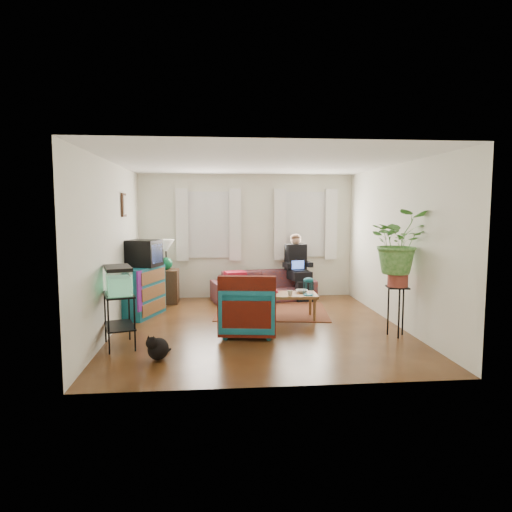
{
  "coord_description": "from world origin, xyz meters",
  "views": [
    {
      "loc": [
        -0.71,
        -7.15,
        1.9
      ],
      "look_at": [
        0.0,
        0.4,
        1.1
      ],
      "focal_mm": 32.0,
      "sensor_mm": 36.0,
      "label": 1
    }
  ],
  "objects": [
    {
      "name": "cup_a",
      "position": [
        0.28,
        0.39,
        0.48
      ],
      "size": [
        0.12,
        0.12,
        0.09
      ],
      "primitive_type": "imported",
      "rotation": [
        0.0,
        0.0,
        -0.05
      ],
      "color": "white",
      "rests_on": "coffee_table"
    },
    {
      "name": "sofa",
      "position": [
        0.31,
        2.05,
        0.41
      ],
      "size": [
        2.2,
        1.23,
        0.81
      ],
      "primitive_type": "imported",
      "rotation": [
        0.0,
        0.0,
        0.21
      ],
      "color": "brown",
      "rests_on": "floor"
    },
    {
      "name": "cup_b",
      "position": [
        0.56,
        0.3,
        0.48
      ],
      "size": [
        0.1,
        0.1,
        0.09
      ],
      "primitive_type": "imported",
      "rotation": [
        0.0,
        0.0,
        -0.05
      ],
      "color": "beige",
      "rests_on": "coffee_table"
    },
    {
      "name": "area_rug",
      "position": [
        0.35,
        1.03,
        0.01
      ],
      "size": [
        2.18,
        1.83,
        0.01
      ],
      "primitive_type": "cube",
      "rotation": [
        0.0,
        0.0,
        -0.12
      ],
      "color": "brown",
      "rests_on": "floor"
    },
    {
      "name": "side_table",
      "position": [
        -1.65,
        2.01,
        0.34
      ],
      "size": [
        0.47,
        0.47,
        0.67
      ],
      "primitive_type": "cube",
      "rotation": [
        0.0,
        0.0,
        -0.01
      ],
      "color": "#3F2117",
      "rests_on": "floor"
    },
    {
      "name": "wall_left",
      "position": [
        -2.25,
        0.0,
        1.3
      ],
      "size": [
        0.01,
        5.0,
        2.6
      ],
      "primitive_type": "cube",
      "color": "silver",
      "rests_on": "floor"
    },
    {
      "name": "picture_frame",
      "position": [
        -2.21,
        0.85,
        1.95
      ],
      "size": [
        0.04,
        0.32,
        0.4
      ],
      "primitive_type": "cube",
      "color": "#3D2616",
      "rests_on": "wall_left"
    },
    {
      "name": "floor",
      "position": [
        0.0,
        0.0,
        0.0
      ],
      "size": [
        4.5,
        5.0,
        0.01
      ],
      "primitive_type": "cube",
      "color": "#4F2B14",
      "rests_on": "ground"
    },
    {
      "name": "curtains_left",
      "position": [
        -0.8,
        2.4,
        1.55
      ],
      "size": [
        1.36,
        0.06,
        1.5
      ],
      "primitive_type": "cube",
      "color": "white",
      "rests_on": "wall_back"
    },
    {
      "name": "curtains_right",
      "position": [
        1.25,
        2.4,
        1.55
      ],
      "size": [
        1.36,
        0.06,
        1.5
      ],
      "primitive_type": "cube",
      "color": "white",
      "rests_on": "wall_back"
    },
    {
      "name": "window_right",
      "position": [
        1.25,
        2.48,
        1.55
      ],
      "size": [
        1.08,
        0.04,
        1.38
      ],
      "primitive_type": "cube",
      "color": "white",
      "rests_on": "wall_back"
    },
    {
      "name": "snack_tray",
      "position": [
        0.25,
        0.63,
        0.45
      ],
      "size": [
        0.34,
        0.34,
        0.04
      ],
      "primitive_type": "cylinder",
      "rotation": [
        0.0,
        0.0,
        -0.05
      ],
      "color": "#B21414",
      "rests_on": "coffee_table"
    },
    {
      "name": "aquarium",
      "position": [
        -2.0,
        -0.89,
        0.93
      ],
      "size": [
        0.49,
        0.67,
        0.39
      ],
      "primitive_type": "cube",
      "rotation": [
        0.0,
        0.0,
        0.3
      ],
      "color": "#7FD899",
      "rests_on": "aquarium_stand"
    },
    {
      "name": "window_left",
      "position": [
        -0.8,
        2.48,
        1.55
      ],
      "size": [
        1.08,
        0.04,
        1.38
      ],
      "primitive_type": "cube",
      "color": "white",
      "rests_on": "wall_back"
    },
    {
      "name": "aquarium_stand",
      "position": [
        -2.0,
        -0.89,
        0.37
      ],
      "size": [
        0.55,
        0.74,
        0.74
      ],
      "primitive_type": "cube",
      "rotation": [
        0.0,
        0.0,
        0.3
      ],
      "color": "black",
      "rests_on": "floor"
    },
    {
      "name": "seated_person",
      "position": [
        1.04,
        2.21,
        0.62
      ],
      "size": [
        0.64,
        0.73,
        1.24
      ],
      "primitive_type": null,
      "rotation": [
        0.0,
        0.0,
        0.21
      ],
      "color": "black",
      "rests_on": "sofa"
    },
    {
      "name": "dresser",
      "position": [
        -1.99,
        0.92,
        0.44
      ],
      "size": [
        0.79,
        1.08,
        0.87
      ],
      "primitive_type": "cube",
      "rotation": [
        0.0,
        0.0,
        -0.35
      ],
      "color": "#135474",
      "rests_on": "floor"
    },
    {
      "name": "coffee_table",
      "position": [
        0.52,
        0.48,
        0.22
      ],
      "size": [
        1.08,
        0.62,
        0.44
      ],
      "primitive_type": "cube",
      "rotation": [
        0.0,
        0.0,
        -0.05
      ],
      "color": "brown",
      "rests_on": "floor"
    },
    {
      "name": "potted_plant",
      "position": [
        1.99,
        -0.74,
        1.26
      ],
      "size": [
        0.95,
        0.85,
        0.95
      ],
      "primitive_type": "imported",
      "rotation": [
        0.0,
        0.0,
        -0.14
      ],
      "color": "#599947",
      "rests_on": "plant_stand"
    },
    {
      "name": "armchair",
      "position": [
        -0.19,
        -0.42,
        0.42
      ],
      "size": [
        0.91,
        0.86,
        0.83
      ],
      "primitive_type": "imported",
      "rotation": [
        0.0,
        0.0,
        3.0
      ],
      "color": "#115267",
      "rests_on": "floor"
    },
    {
      "name": "serape_throw",
      "position": [
        -0.24,
        -0.74,
        0.59
      ],
      "size": [
        0.85,
        0.31,
        0.68
      ],
      "primitive_type": "cube",
      "rotation": [
        0.0,
        0.0,
        -0.14
      ],
      "color": "#9E0A0A",
      "rests_on": "armchair"
    },
    {
      "name": "ceiling",
      "position": [
        0.0,
        0.0,
        2.6
      ],
      "size": [
        4.5,
        5.0,
        0.01
      ],
      "primitive_type": "cube",
      "color": "white",
      "rests_on": "wall_back"
    },
    {
      "name": "table_lamp",
      "position": [
        -1.65,
        2.01,
        0.96
      ],
      "size": [
        0.35,
        0.35,
        0.61
      ],
      "primitive_type": null,
      "rotation": [
        0.0,
        0.0,
        -0.01
      ],
      "color": "white",
      "rests_on": "side_table"
    },
    {
      "name": "black_cat",
      "position": [
        -1.41,
        -1.5,
        0.17
      ],
      "size": [
        0.38,
        0.47,
        0.34
      ],
      "primitive_type": "ellipsoid",
      "rotation": [
        0.0,
        0.0,
        -0.34
      ],
      "color": "black",
      "rests_on": "floor"
    },
    {
      "name": "wall_front",
      "position": [
        0.0,
        -2.5,
        1.3
      ],
      "size": [
        4.5,
        0.01,
        2.6
      ],
      "primitive_type": "cube",
      "color": "silver",
      "rests_on": "floor"
    },
    {
      "name": "plant_stand",
      "position": [
        1.99,
        -0.74,
        0.37
      ],
      "size": [
        0.36,
        0.36,
        0.75
      ],
      "primitive_type": "cube",
      "rotation": [
        0.0,
        0.0,
        -0.14
      ],
      "color": "black",
      "rests_on": "floor"
    },
    {
      "name": "crt_tv",
      "position": [
        -1.94,
        1.01,
        1.11
      ],
      "size": [
        0.67,
        0.64,
        0.47
      ],
      "primitive_type": "cube",
      "rotation": [
        0.0,
        0.0,
        -0.35
      ],
      "color": "black",
      "rests_on": "dresser"
    },
    {
      "name": "birdcage",
      "position": [
        0.88,
        0.32,
        0.59
      ],
      "size": [
        0.18,
        0.18,
        0.31
      ],
      "primitive_type": null,
      "rotation": [
        0.0,
        0.0,
        -0.05
      ],
      "color": "#115B6B",
      "rests_on": "coffee_table"
    },
    {
      "name": "wall_right",
      "position": [
        2.25,
        0.0,
        1.3
      ],
      "size": [
        0.01,
        5.0,
        2.6
      ],
      "primitive_type": "cube",
      "color": "silver",
      "rests_on": "floor"
    },
    {
      "name": "wall_back",
      "position": [
        0.0,
        2.5,
        1.3
      ],
      "size": [
        4.5,
        0.01,
        2.6
      ],
      "primitive_type": "cube",
      "color": "silver",
      "rests_on": "floor"
    },
    {
      "name": "bowl",
      "position": [
        0.82,
        0.56,
        0.46
      ],
      "size": [
        0.22,
        0.22,
        0.05
      ],
      "primitive_type": "imported",
      "rotation": [
        0.0,
        0.0,
        -0.05
      ],
      "color": "white",
      "rests_on": "coffee_table"
    }
  ]
}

